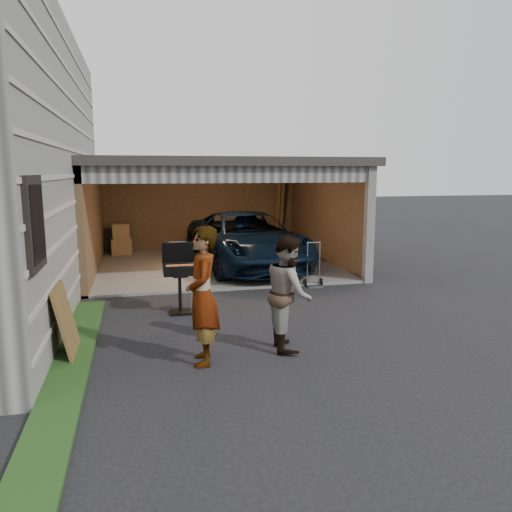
{
  "coord_description": "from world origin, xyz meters",
  "views": [
    {
      "loc": [
        -1.32,
        -6.99,
        2.6
      ],
      "look_at": [
        0.65,
        1.24,
        1.15
      ],
      "focal_mm": 35.0,
      "sensor_mm": 36.0,
      "label": 1
    }
  ],
  "objects_px": {
    "man": "(289,293)",
    "bbq_grill": "(179,272)",
    "minivan": "(247,242)",
    "plywood_panel": "(66,321)",
    "hand_truck": "(314,278)",
    "woman": "(203,296)",
    "propane_tank": "(200,300)"
  },
  "relations": [
    {
      "from": "minivan",
      "to": "hand_truck",
      "type": "relative_size",
      "value": 5.09
    },
    {
      "from": "minivan",
      "to": "man",
      "type": "bearing_deg",
      "value": -101.02
    },
    {
      "from": "minivan",
      "to": "hand_truck",
      "type": "bearing_deg",
      "value": -70.85
    },
    {
      "from": "woman",
      "to": "man",
      "type": "distance_m",
      "value": 1.34
    },
    {
      "from": "minivan",
      "to": "bbq_grill",
      "type": "xyz_separation_m",
      "value": [
        -2.1,
        -3.82,
        0.04
      ]
    },
    {
      "from": "minivan",
      "to": "bbq_grill",
      "type": "distance_m",
      "value": 4.36
    },
    {
      "from": "plywood_panel",
      "to": "hand_truck",
      "type": "distance_m",
      "value": 5.87
    },
    {
      "from": "minivan",
      "to": "propane_tank",
      "type": "relative_size",
      "value": 10.59
    },
    {
      "from": "man",
      "to": "hand_truck",
      "type": "bearing_deg",
      "value": -18.74
    },
    {
      "from": "minivan",
      "to": "woman",
      "type": "height_order",
      "value": "woman"
    },
    {
      "from": "hand_truck",
      "to": "man",
      "type": "bearing_deg",
      "value": -112.99
    },
    {
      "from": "minivan",
      "to": "plywood_panel",
      "type": "bearing_deg",
      "value": -128.68
    },
    {
      "from": "man",
      "to": "bbq_grill",
      "type": "bearing_deg",
      "value": 38.71
    },
    {
      "from": "man",
      "to": "plywood_panel",
      "type": "height_order",
      "value": "man"
    },
    {
      "from": "minivan",
      "to": "man",
      "type": "height_order",
      "value": "man"
    },
    {
      "from": "propane_tank",
      "to": "hand_truck",
      "type": "height_order",
      "value": "hand_truck"
    },
    {
      "from": "bbq_grill",
      "to": "man",
      "type": "bearing_deg",
      "value": -57.92
    },
    {
      "from": "plywood_panel",
      "to": "woman",
      "type": "bearing_deg",
      "value": -21.18
    },
    {
      "from": "propane_tank",
      "to": "hand_truck",
      "type": "distance_m",
      "value": 3.2
    },
    {
      "from": "minivan",
      "to": "man",
      "type": "xyz_separation_m",
      "value": [
        -0.7,
        -6.05,
        0.11
      ]
    },
    {
      "from": "minivan",
      "to": "woman",
      "type": "distance_m",
      "value": 6.66
    },
    {
      "from": "hand_truck",
      "to": "propane_tank",
      "type": "bearing_deg",
      "value": -148.16
    },
    {
      "from": "plywood_panel",
      "to": "hand_truck",
      "type": "bearing_deg",
      "value": 33.72
    },
    {
      "from": "woman",
      "to": "bbq_grill",
      "type": "distance_m",
      "value": 2.54
    },
    {
      "from": "woman",
      "to": "man",
      "type": "xyz_separation_m",
      "value": [
        1.3,
        0.3,
        -0.1
      ]
    },
    {
      "from": "minivan",
      "to": "plywood_panel",
      "type": "xyz_separation_m",
      "value": [
        -3.84,
        -5.64,
        -0.22
      ]
    },
    {
      "from": "woman",
      "to": "plywood_panel",
      "type": "distance_m",
      "value": 2.02
    },
    {
      "from": "man",
      "to": "bbq_grill",
      "type": "xyz_separation_m",
      "value": [
        -1.4,
        2.23,
        -0.08
      ]
    },
    {
      "from": "hand_truck",
      "to": "woman",
      "type": "bearing_deg",
      "value": -125.07
    },
    {
      "from": "plywood_panel",
      "to": "man",
      "type": "bearing_deg",
      "value": -7.49
    },
    {
      "from": "minivan",
      "to": "woman",
      "type": "relative_size",
      "value": 2.78
    },
    {
      "from": "woman",
      "to": "plywood_panel",
      "type": "bearing_deg",
      "value": -106.19
    }
  ]
}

